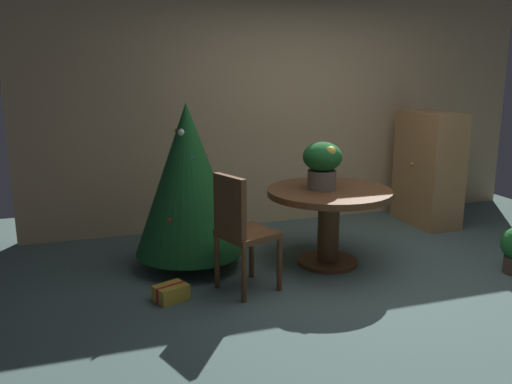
% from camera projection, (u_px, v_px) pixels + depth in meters
% --- Properties ---
extents(ground_plane, '(6.60, 6.60, 0.00)m').
position_uv_depth(ground_plane, '(387.00, 288.00, 4.48)').
color(ground_plane, '#4C6660').
extents(back_wall_panel, '(6.00, 0.10, 2.60)m').
position_uv_depth(back_wall_panel, '(290.00, 110.00, 6.22)').
color(back_wall_panel, tan).
rests_on(back_wall_panel, ground_plane).
extents(round_dining_table, '(1.13, 1.13, 0.71)m').
position_uv_depth(round_dining_table, '(329.00, 208.00, 4.92)').
color(round_dining_table, brown).
rests_on(round_dining_table, ground_plane).
extents(flower_vase, '(0.35, 0.35, 0.43)m').
position_uv_depth(flower_vase, '(322.00, 162.00, 4.83)').
color(flower_vase, '#665B51').
rests_on(flower_vase, round_dining_table).
extents(wooden_chair_left, '(0.52, 0.52, 0.97)m').
position_uv_depth(wooden_chair_left, '(240.00, 227.00, 4.30)').
color(wooden_chair_left, brown).
rests_on(wooden_chair_left, ground_plane).
extents(holiday_tree, '(0.98, 0.98, 1.49)m').
position_uv_depth(holiday_tree, '(188.00, 179.00, 4.81)').
color(holiday_tree, brown).
rests_on(holiday_tree, ground_plane).
extents(gift_box_gold, '(0.30, 0.26, 0.12)m').
position_uv_depth(gift_box_gold, '(171.00, 293.00, 4.24)').
color(gift_box_gold, gold).
rests_on(gift_box_gold, ground_plane).
extents(wooden_cabinet, '(0.45, 0.81, 1.30)m').
position_uv_depth(wooden_cabinet, '(428.00, 168.00, 6.21)').
color(wooden_cabinet, '#B27F4C').
rests_on(wooden_cabinet, ground_plane).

